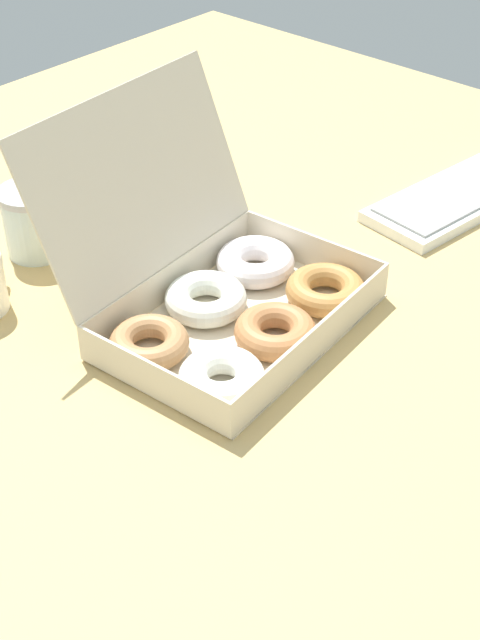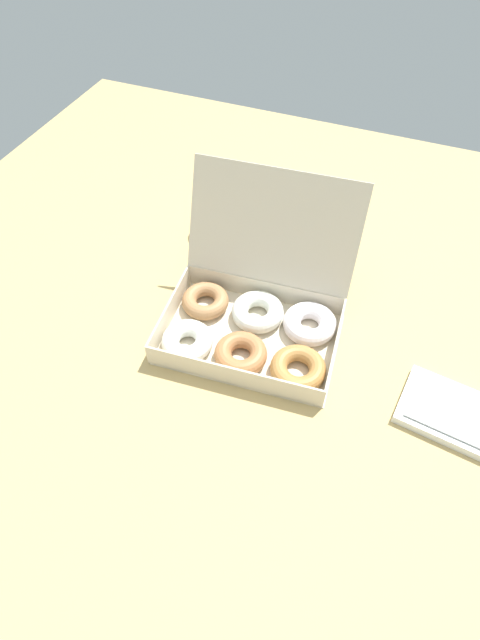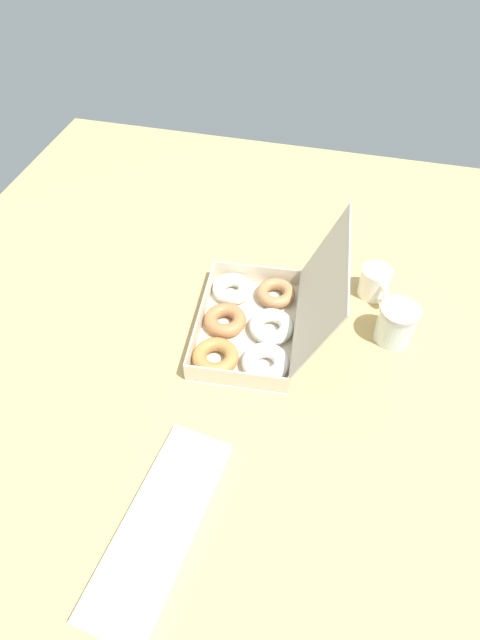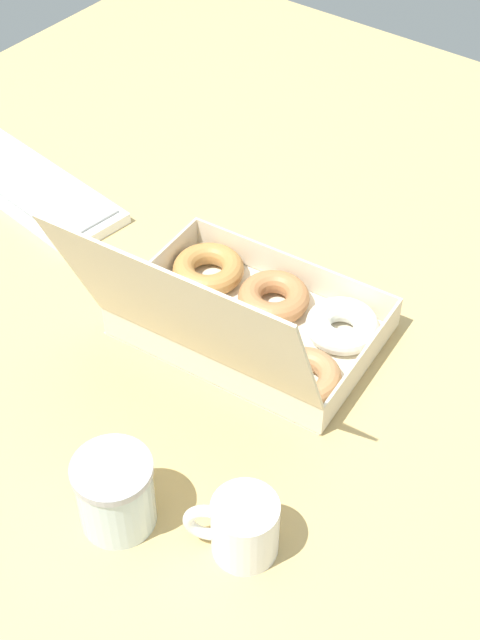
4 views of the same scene
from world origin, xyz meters
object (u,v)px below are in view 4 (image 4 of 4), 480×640
object	(u,v)px
donut_box	(243,319)
coffee_mug	(242,526)
keyboard	(27,185)
glass_jar	(115,493)

from	to	relation	value
donut_box	coffee_mug	distance (cm)	33.66
donut_box	keyboard	xyz separation A→B (cm)	(49.84, -6.14, -2.36)
glass_jar	donut_box	bearing A→B (deg)	-79.34
coffee_mug	glass_jar	size ratio (longest dim) A/B	1.04
donut_box	keyboard	world-z (taller)	donut_box
coffee_mug	keyboard	bearing A→B (deg)	-25.50
keyboard	coffee_mug	size ratio (longest dim) A/B	3.82
donut_box	keyboard	distance (cm)	50.27
donut_box	glass_jar	bearing A→B (deg)	100.66
donut_box	keyboard	size ratio (longest dim) A/B	0.94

